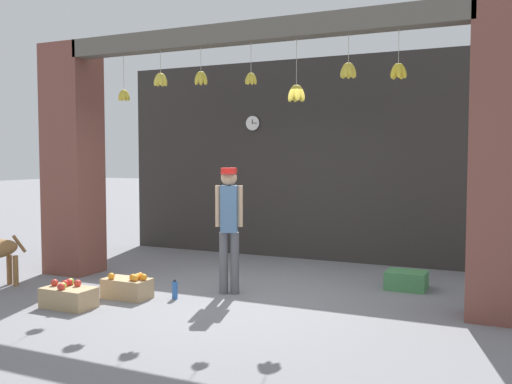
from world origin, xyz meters
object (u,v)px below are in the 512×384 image
Objects in this scene: shopkeeper at (229,221)px; fruit_crate_apples at (69,296)px; fruit_crate_oranges at (128,287)px; wall_clock at (253,123)px; produce_box_green at (406,280)px; water_bottle at (175,290)px.

shopkeeper is 2.07m from fruit_crate_apples.
fruit_crate_oranges is 0.96× the size of fruit_crate_apples.
fruit_crate_apples is 2.24× the size of wall_clock.
fruit_crate_apples is (-0.34, -0.63, -0.00)m from fruit_crate_oranges.
water_bottle is at bearing -145.36° from produce_box_green.
produce_box_green is at bearing -27.15° from wall_clock.
water_bottle is at bearing 26.69° from shopkeeper.
shopkeeper is at bearing 47.92° from water_bottle.
shopkeeper reaches higher than fruit_crate_oranges.
produce_box_green is 3.91m from wall_clock.
fruit_crate_oranges is at bearing -91.39° from wall_clock.
water_bottle is (0.88, 0.84, -0.02)m from fruit_crate_apples.
fruit_crate_oranges is 0.58m from water_bottle.
water_bottle is 3.87m from wall_clock.
wall_clock is (0.08, 3.37, 2.15)m from fruit_crate_oranges.
fruit_crate_oranges is 2.15× the size of wall_clock.
shopkeeper is 3.12× the size of produce_box_green.
wall_clock is at bearing 83.97° from fruit_crate_apples.
wall_clock reaches higher than shopkeeper.
shopkeeper is at bearing 45.12° from fruit_crate_apples.
fruit_crate_apples is 4.57m from wall_clock.
produce_box_green is 2.15× the size of water_bottle.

